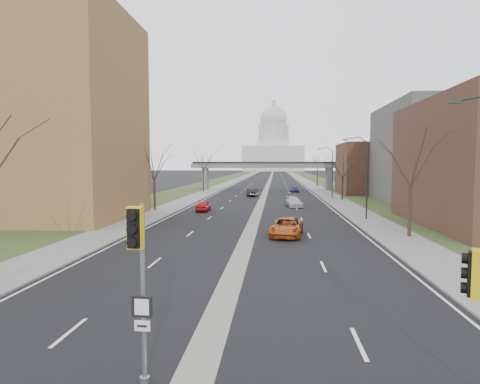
# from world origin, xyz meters

# --- Properties ---
(ground) EXTENTS (700.00, 700.00, 0.00)m
(ground) POSITION_xyz_m (0.00, 0.00, 0.00)
(ground) COLOR black
(ground) RESTS_ON ground
(road_surface) EXTENTS (20.00, 600.00, 0.01)m
(road_surface) POSITION_xyz_m (0.00, 150.00, 0.01)
(road_surface) COLOR black
(road_surface) RESTS_ON ground
(median_strip) EXTENTS (1.20, 600.00, 0.02)m
(median_strip) POSITION_xyz_m (0.00, 150.00, 0.00)
(median_strip) COLOR gray
(median_strip) RESTS_ON ground
(sidewalk_right) EXTENTS (4.00, 600.00, 0.12)m
(sidewalk_right) POSITION_xyz_m (12.00, 150.00, 0.06)
(sidewalk_right) COLOR gray
(sidewalk_right) RESTS_ON ground
(sidewalk_left) EXTENTS (4.00, 600.00, 0.12)m
(sidewalk_left) POSITION_xyz_m (-12.00, 150.00, 0.06)
(sidewalk_left) COLOR gray
(sidewalk_left) RESTS_ON ground
(grass_verge_right) EXTENTS (8.00, 600.00, 0.10)m
(grass_verge_right) POSITION_xyz_m (18.00, 150.00, 0.05)
(grass_verge_right) COLOR #2F431F
(grass_verge_right) RESTS_ON ground
(grass_verge_left) EXTENTS (8.00, 600.00, 0.10)m
(grass_verge_left) POSITION_xyz_m (-18.00, 150.00, 0.05)
(grass_verge_left) COLOR #2F431F
(grass_verge_left) RESTS_ON ground
(apartment_building) EXTENTS (25.00, 16.00, 22.00)m
(apartment_building) POSITION_xyz_m (-26.00, 30.00, 11.00)
(apartment_building) COLOR olive
(apartment_building) RESTS_ON ground
(commercial_block_mid) EXTENTS (18.00, 22.00, 15.00)m
(commercial_block_mid) POSITION_xyz_m (28.00, 52.00, 7.50)
(commercial_block_mid) COLOR #615F58
(commercial_block_mid) RESTS_ON ground
(commercial_block_far) EXTENTS (14.00, 14.00, 10.00)m
(commercial_block_far) POSITION_xyz_m (22.00, 70.00, 5.00)
(commercial_block_far) COLOR brown
(commercial_block_far) RESTS_ON ground
(pedestrian_bridge) EXTENTS (34.00, 3.00, 6.45)m
(pedestrian_bridge) POSITION_xyz_m (0.00, 80.00, 4.84)
(pedestrian_bridge) COLOR slate
(pedestrian_bridge) RESTS_ON ground
(capitol) EXTENTS (48.00, 42.00, 55.75)m
(capitol) POSITION_xyz_m (0.00, 320.00, 18.60)
(capitol) COLOR beige
(capitol) RESTS_ON ground
(streetlight_mid) EXTENTS (2.61, 0.20, 8.70)m
(streetlight_mid) POSITION_xyz_m (10.99, 32.00, 6.95)
(streetlight_mid) COLOR black
(streetlight_mid) RESTS_ON sidewalk_right
(streetlight_far) EXTENTS (2.61, 0.20, 8.70)m
(streetlight_far) POSITION_xyz_m (10.99, 58.00, 6.95)
(streetlight_far) COLOR black
(streetlight_far) RESTS_ON sidewalk_right
(tree_left_b) EXTENTS (6.75, 6.75, 8.81)m
(tree_left_b) POSITION_xyz_m (-13.00, 38.00, 6.23)
(tree_left_b) COLOR #382B21
(tree_left_b) RESTS_ON sidewalk_left
(tree_left_c) EXTENTS (7.65, 7.65, 9.99)m
(tree_left_c) POSITION_xyz_m (-13.00, 72.00, 7.04)
(tree_left_c) COLOR #382B21
(tree_left_c) RESTS_ON sidewalk_left
(tree_right_a) EXTENTS (7.20, 7.20, 9.40)m
(tree_right_a) POSITION_xyz_m (13.00, 22.00, 6.64)
(tree_right_a) COLOR #382B21
(tree_right_a) RESTS_ON sidewalk_right
(tree_right_b) EXTENTS (6.30, 6.30, 8.22)m
(tree_right_b) POSITION_xyz_m (13.00, 55.00, 5.82)
(tree_right_b) COLOR #382B21
(tree_right_b) RESTS_ON sidewalk_right
(tree_right_c) EXTENTS (7.65, 7.65, 9.99)m
(tree_right_c) POSITION_xyz_m (13.00, 95.00, 7.04)
(tree_right_c) COLOR #382B21
(tree_right_c) RESTS_ON sidewalk_right
(signal_pole_median) EXTENTS (0.57, 0.80, 4.91)m
(signal_pole_median) POSITION_xyz_m (-1.29, -1.21, 3.42)
(signal_pole_median) COLOR gray
(signal_pole_median) RESTS_ON ground
(car_left_near) EXTENTS (1.71, 4.00, 1.35)m
(car_left_near) POSITION_xyz_m (-6.85, 38.40, 0.67)
(car_left_near) COLOR red
(car_left_near) RESTS_ON ground
(car_left_far) EXTENTS (1.97, 4.67, 1.50)m
(car_left_far) POSITION_xyz_m (-2.00, 62.07, 0.75)
(car_left_far) COLOR black
(car_left_far) RESTS_ON ground
(car_right_near) EXTENTS (3.09, 5.60, 1.48)m
(car_right_near) POSITION_xyz_m (3.15, 21.85, 0.74)
(car_right_near) COLOR #B24713
(car_right_near) RESTS_ON ground
(car_right_mid) EXTENTS (2.45, 4.76, 1.32)m
(car_right_mid) POSITION_xyz_m (4.72, 44.37, 0.66)
(car_right_mid) COLOR silver
(car_right_mid) RESTS_ON ground
(car_right_far) EXTENTS (1.87, 3.76, 1.23)m
(car_right_far) POSITION_xyz_m (6.16, 73.60, 0.61)
(car_right_far) COLOR navy
(car_right_far) RESTS_ON ground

